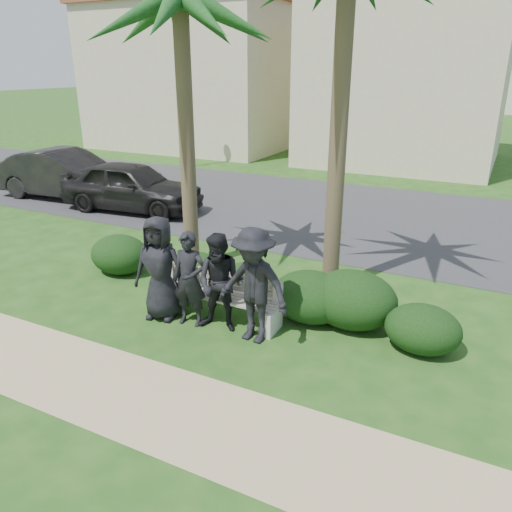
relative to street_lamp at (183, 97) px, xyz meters
The scene contains 20 objects.
ground 15.29m from the street_lamp, 53.13° to the right, with size 160.00×160.00×0.00m, color #1D4914.
footpath 16.74m from the street_lamp, 56.89° to the right, with size 30.00×1.60×0.01m, color tan.
asphalt_street 10.28m from the street_lamp, 23.96° to the right, with size 160.00×8.00×0.01m, color #2D2D30.
stucco_bldg_left 6.75m from the street_lamp, 116.57° to the left, with size 10.40×8.40×7.30m.
stucco_bldg_right 10.03m from the street_lamp, 36.87° to the left, with size 8.40×8.40×7.30m.
street_lamp is the anchor object (origin of this frame).
park_bench 14.40m from the street_lamp, 53.56° to the right, with size 2.30×0.59×0.80m.
man_a 14.11m from the street_lamp, 57.43° to the right, with size 0.90×0.58×1.83m, color black.
man_b 14.44m from the street_lamp, 55.40° to the right, with size 0.60×0.39×1.64m, color black.
man_c 14.70m from the street_lamp, 53.43° to the right, with size 0.81×0.63×1.67m, color black.
man_d 15.12m from the street_lamp, 51.61° to the right, with size 1.22×0.70×1.89m, color black.
hedge_a 12.11m from the street_lamp, 62.50° to the right, with size 1.29×1.07×0.84m, color black.
hedge_b 13.08m from the street_lamp, 54.90° to the right, with size 1.18×0.98×0.77m, color black.
hedge_c 13.63m from the street_lamp, 50.68° to the right, with size 1.06×0.87×0.69m, color black.
hedge_d 14.75m from the street_lamp, 47.26° to the right, with size 1.38×1.14×0.90m, color black.
hedge_e 15.13m from the street_lamp, 44.93° to the right, with size 1.51×1.25×0.99m, color black.
hedge_f 16.22m from the street_lamp, 42.66° to the right, with size 1.17×0.97×0.76m, color black.
palm_left 11.82m from the street_lamp, 55.07° to the right, with size 3.00×3.00×6.23m.
car_a 7.31m from the street_lamp, 69.12° to the right, with size 1.76×4.36×1.49m, color black.
car_b 6.65m from the street_lamp, 94.28° to the right, with size 1.68×4.81×1.58m, color black.
Camera 1 is at (3.54, -6.06, 4.15)m, focal length 35.00 mm.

